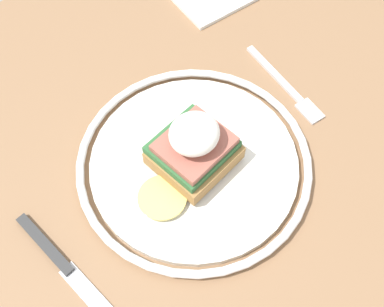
{
  "coord_description": "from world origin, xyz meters",
  "views": [
    {
      "loc": [
        0.21,
        0.18,
        1.27
      ],
      "look_at": [
        0.0,
        -0.02,
        0.78
      ],
      "focal_mm": 45.0,
      "sensor_mm": 36.0,
      "label": 1
    }
  ],
  "objects_px": {
    "sandwich": "(192,149)",
    "fork": "(287,87)",
    "plate": "(192,165)",
    "knife": "(65,267)"
  },
  "relations": [
    {
      "from": "knife",
      "to": "fork",
      "type": "bearing_deg",
      "value": 176.25
    },
    {
      "from": "fork",
      "to": "knife",
      "type": "height_order",
      "value": "knife"
    },
    {
      "from": "plate",
      "to": "fork",
      "type": "height_order",
      "value": "plate"
    },
    {
      "from": "fork",
      "to": "knife",
      "type": "relative_size",
      "value": 0.76
    },
    {
      "from": "knife",
      "to": "plate",
      "type": "bearing_deg",
      "value": 175.29
    },
    {
      "from": "sandwich",
      "to": "fork",
      "type": "bearing_deg",
      "value": 177.16
    },
    {
      "from": "plate",
      "to": "sandwich",
      "type": "distance_m",
      "value": 0.04
    },
    {
      "from": "sandwich",
      "to": "fork",
      "type": "relative_size",
      "value": 0.88
    },
    {
      "from": "plate",
      "to": "knife",
      "type": "relative_size",
      "value": 1.45
    },
    {
      "from": "plate",
      "to": "knife",
      "type": "distance_m",
      "value": 0.19
    }
  ]
}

